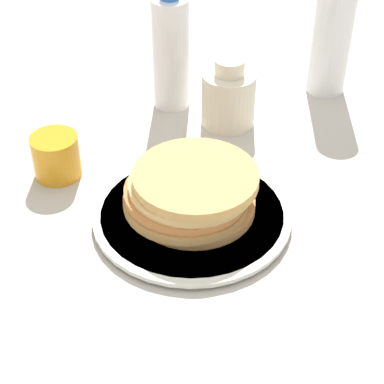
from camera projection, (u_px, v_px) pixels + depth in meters
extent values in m
plane|color=#BCB7AD|center=(182.00, 229.00, 0.88)|extent=(4.00, 4.00, 0.00)
cylinder|color=silver|center=(192.00, 215.00, 0.89)|extent=(0.25, 0.25, 0.01)
cylinder|color=silver|center=(192.00, 214.00, 0.89)|extent=(0.28, 0.28, 0.01)
cylinder|color=tan|center=(194.00, 204.00, 0.89)|extent=(0.17, 0.17, 0.02)
cylinder|color=#B08549|center=(187.00, 201.00, 0.87)|extent=(0.17, 0.17, 0.01)
cylinder|color=#BD7841|center=(187.00, 192.00, 0.87)|extent=(0.17, 0.17, 0.01)
cylinder|color=#E2B872|center=(191.00, 184.00, 0.87)|extent=(0.17, 0.17, 0.01)
cylinder|color=tan|center=(196.00, 177.00, 0.86)|extent=(0.17, 0.17, 0.01)
cylinder|color=orange|center=(56.00, 156.00, 0.96)|extent=(0.07, 0.07, 0.07)
cylinder|color=beige|center=(228.00, 99.00, 1.06)|extent=(0.09, 0.09, 0.09)
cylinder|color=beige|center=(230.00, 67.00, 1.02)|extent=(0.05, 0.05, 0.03)
cylinder|color=white|center=(171.00, 54.00, 1.08)|extent=(0.06, 0.06, 0.19)
cylinder|color=white|center=(332.00, 38.00, 1.11)|extent=(0.07, 0.07, 0.21)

